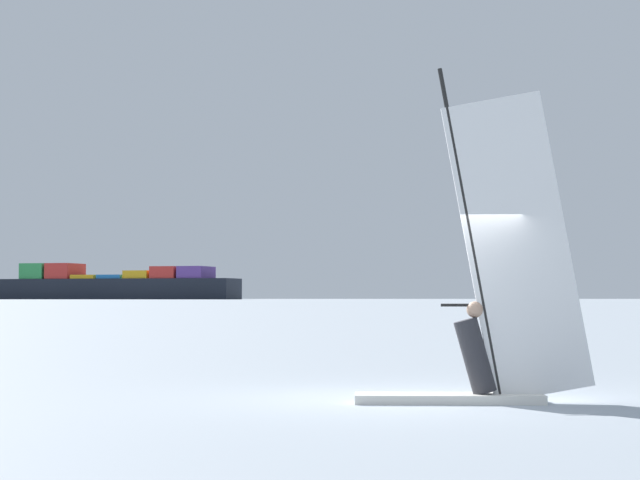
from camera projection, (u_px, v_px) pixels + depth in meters
ground_plane at (405, 400)px, 16.17m from camera, size 4000.00×4000.00×0.00m
windsurfer at (485, 318)px, 15.77m from camera, size 3.07×1.61×4.47m
cargo_ship at (82, 285)px, 789.59m from camera, size 186.74×150.44×35.86m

